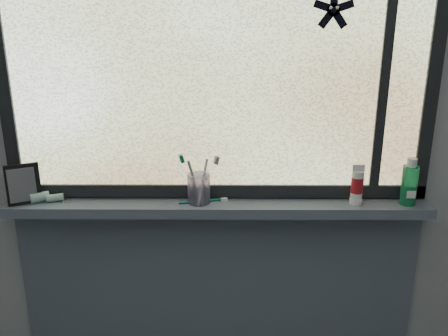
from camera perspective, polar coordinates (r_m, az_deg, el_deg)
wall_back at (r=1.90m, az=-0.72°, el=3.35°), size 3.00×0.01×2.50m
windowsill at (r=1.91m, az=-0.73°, el=-4.49°), size 1.62×0.14×0.04m
sill_apron at (r=2.21m, az=-0.64°, el=-16.08°), size 1.62×0.02×0.98m
window_pane at (r=1.82m, az=-0.77°, el=11.67°), size 1.50×0.01×1.00m
frame_bottom at (r=1.94m, az=-0.71°, el=-2.57°), size 1.60×0.03×0.05m
frame_left at (r=1.99m, az=-24.11°, el=10.68°), size 0.05×0.03×1.10m
frame_right at (r=1.96m, az=22.92°, el=10.74°), size 0.05×0.03×1.10m
frame_mullion at (r=1.90m, az=17.96°, el=11.08°), size 0.03×0.03×1.00m
starfish_sticker at (r=1.83m, az=12.41°, el=17.25°), size 0.15×0.02×0.15m
vanity_mirror at (r=2.02m, az=-21.98°, el=-1.72°), size 0.14×0.11×0.15m
toothpaste_tube at (r=2.02m, az=-19.72°, el=-3.16°), size 0.21×0.13×0.04m
toothbrush_cup at (r=1.89m, az=-2.90°, el=-2.36°), size 0.11×0.11×0.11m
toothbrush_lying at (r=1.90m, az=-2.74°, el=-3.74°), size 0.20×0.06×0.01m
mouthwash_bottle at (r=1.98m, az=20.45°, el=-1.44°), size 0.08×0.08×0.15m
cream_tube at (r=1.93m, az=14.99°, el=-1.68°), size 0.06×0.06×0.11m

